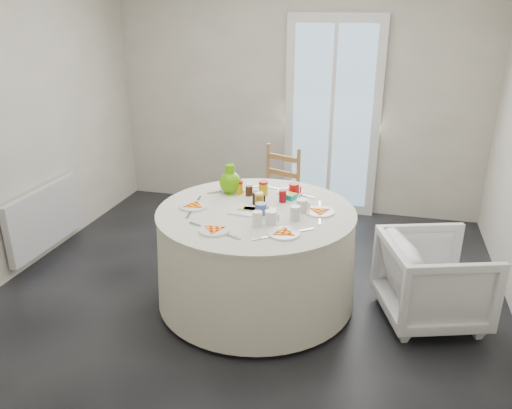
% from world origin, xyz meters
% --- Properties ---
extents(floor, '(4.00, 4.00, 0.00)m').
position_xyz_m(floor, '(0.00, 0.00, 0.00)').
color(floor, black).
rests_on(floor, ground).
extents(wall_back, '(4.00, 0.02, 2.60)m').
position_xyz_m(wall_back, '(0.00, 2.00, 1.30)').
color(wall_back, '#BCB5A3').
rests_on(wall_back, floor).
extents(wall_left, '(0.02, 4.00, 2.60)m').
position_xyz_m(wall_left, '(-2.00, 0.00, 1.30)').
color(wall_left, '#BCB5A3').
rests_on(wall_left, floor).
extents(glass_door, '(1.00, 0.08, 2.10)m').
position_xyz_m(glass_door, '(0.40, 1.95, 1.05)').
color(glass_door, silver).
rests_on(glass_door, floor).
extents(radiator, '(0.07, 1.00, 0.55)m').
position_xyz_m(radiator, '(-1.94, 0.20, 0.38)').
color(radiator, silver).
rests_on(radiator, floor).
extents(table, '(1.51, 1.51, 0.76)m').
position_xyz_m(table, '(0.09, -0.05, 0.38)').
color(table, beige).
rests_on(table, floor).
extents(wooden_chair, '(0.52, 0.51, 0.91)m').
position_xyz_m(wooden_chair, '(-0.04, 1.09, 0.47)').
color(wooden_chair, '#AD7E3A').
rests_on(wooden_chair, floor).
extents(armchair, '(0.82, 0.85, 0.70)m').
position_xyz_m(armchair, '(1.39, 0.02, 0.39)').
color(armchair, silver).
rests_on(armchair, floor).
extents(place_settings, '(1.49, 1.49, 0.02)m').
position_xyz_m(place_settings, '(0.09, -0.05, 0.77)').
color(place_settings, white).
rests_on(place_settings, table).
extents(jar_cluster, '(0.45, 0.27, 0.12)m').
position_xyz_m(jar_cluster, '(0.05, 0.21, 0.82)').
color(jar_cluster, '#8D5717').
rests_on(jar_cluster, table).
extents(butter_tub, '(0.14, 0.12, 0.05)m').
position_xyz_m(butter_tub, '(0.27, 0.24, 0.79)').
color(butter_tub, '#01A2AE').
rests_on(butter_tub, table).
extents(green_pitcher, '(0.22, 0.22, 0.23)m').
position_xyz_m(green_pitcher, '(-0.20, 0.25, 0.87)').
color(green_pitcher, '#55A603').
rests_on(green_pitcher, table).
extents(cheese_platter, '(0.33, 0.22, 0.04)m').
position_xyz_m(cheese_platter, '(0.08, -0.10, 0.77)').
color(cheese_platter, white).
rests_on(cheese_platter, table).
extents(mugs_glasses, '(0.67, 0.67, 0.11)m').
position_xyz_m(mugs_glasses, '(0.25, -0.04, 0.81)').
color(mugs_glasses, gray).
rests_on(mugs_glasses, table).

